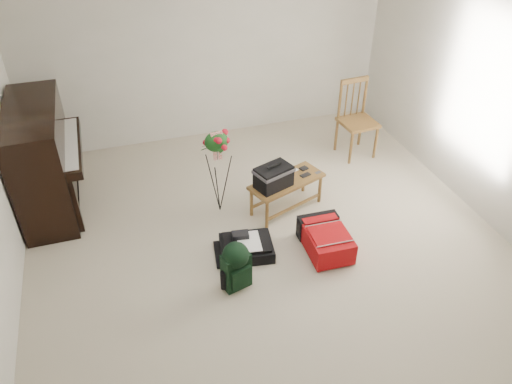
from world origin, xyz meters
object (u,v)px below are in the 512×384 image
object	(u,v)px
red_suitcase	(324,237)
green_backpack	(236,264)
bench	(276,176)
black_duffel	(246,247)
flower_stand	(218,173)
piano	(44,161)
dining_chair	(357,120)

from	to	relation	value
red_suitcase	green_backpack	xyz separation A→B (m)	(-1.04, -0.26, 0.15)
bench	black_duffel	distance (m)	0.90
black_duffel	flower_stand	bearing A→B (deg)	104.06
piano	green_backpack	distance (m)	2.59
dining_chair	green_backpack	xyz separation A→B (m)	(-2.23, -1.94, -0.21)
piano	black_duffel	world-z (taller)	piano
bench	flower_stand	bearing A→B (deg)	141.41
black_duffel	green_backpack	xyz separation A→B (m)	(-0.23, -0.42, 0.21)
black_duffel	piano	bearing A→B (deg)	150.01
bench	red_suitcase	world-z (taller)	bench
red_suitcase	flower_stand	distance (m)	1.37
red_suitcase	flower_stand	size ratio (longest dim) A/B	0.60
piano	dining_chair	bearing A→B (deg)	0.05
red_suitcase	dining_chair	bearing A→B (deg)	56.68
dining_chair	red_suitcase	world-z (taller)	dining_chair
piano	red_suitcase	xyz separation A→B (m)	(2.73, -1.68, -0.46)
piano	flower_stand	world-z (taller)	piano
dining_chair	red_suitcase	xyz separation A→B (m)	(-1.19, -1.68, -0.36)
red_suitcase	flower_stand	bearing A→B (deg)	134.67
flower_stand	dining_chair	bearing A→B (deg)	12.23
bench	piano	bearing A→B (deg)	139.64
bench	black_duffel	bearing A→B (deg)	-151.27
black_duffel	green_backpack	size ratio (longest dim) A/B	1.14
red_suitcase	black_duffel	distance (m)	0.83
flower_stand	bench	bearing A→B (deg)	-25.26
dining_chair	flower_stand	world-z (taller)	flower_stand
dining_chair	piano	bearing A→B (deg)	175.22
dining_chair	flower_stand	xyz separation A→B (m)	(-2.09, -0.71, 0.02)
red_suitcase	black_duffel	xyz separation A→B (m)	(-0.81, 0.16, -0.06)
dining_chair	green_backpack	distance (m)	2.96
piano	bench	xyz separation A→B (m)	(2.45, -0.91, -0.11)
bench	dining_chair	distance (m)	1.74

